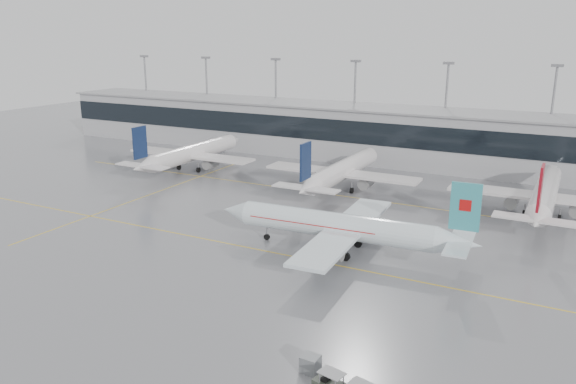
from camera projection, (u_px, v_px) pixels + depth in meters
The scene contains 13 objects.
ground at pixel (248, 247), 77.62m from camera, with size 320.00×320.00×0.00m, color slate.
taxi_line_main at pixel (248, 247), 77.62m from camera, with size 120.00×0.25×0.01m, color yellow.
taxi_line_north at pixel (333, 195), 103.19m from camera, with size 120.00×0.25×0.01m, color yellow.
taxi_line_cross at pixel (152, 194), 103.83m from camera, with size 0.25×60.00×0.01m, color yellow.
terminal at pixel (389, 136), 128.85m from camera, with size 180.00×15.00×12.00m, color #A1A1A5.
terminal_glass at pixel (379, 134), 122.00m from camera, with size 180.00×0.20×5.00m, color black.
terminal_roof at pixel (390, 109), 127.17m from camera, with size 182.00×16.00×0.40m, color gray.
light_masts at pixel (398, 101), 131.97m from camera, with size 156.40×1.00×22.60m.
air_canada_jet at pixel (344, 227), 74.89m from camera, with size 36.38×29.10×11.41m.
parked_jet_b at pixel (191, 153), 120.99m from camera, with size 29.64×36.96×11.72m.
parked_jet_c at pixel (342, 171), 105.33m from camera, with size 29.64×36.96×11.72m.
parked_jet_d at pixel (544, 195), 89.67m from camera, with size 29.64×36.96×11.72m.
gse_unit at pixel (310, 364), 48.83m from camera, with size 1.54×1.43×1.54m, color slate.
Camera 1 is at (38.70, -61.73, 28.42)m, focal length 35.00 mm.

